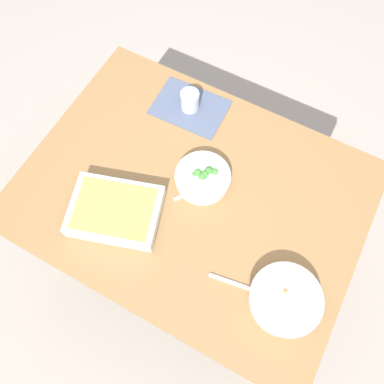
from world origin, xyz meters
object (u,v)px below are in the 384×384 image
drink_cup (190,101)px  broccoli_bowl (203,177)px  stew_bowl (285,299)px  baking_dish (115,211)px  spoon_by_stew (243,286)px  fork_on_table (200,188)px

drink_cup → broccoli_bowl: bearing=-53.4°
stew_bowl → baking_dish: (-0.62, -0.01, 0.00)m
spoon_by_stew → fork_on_table: size_ratio=1.14×
broccoli_bowl → drink_cup: (-0.19, 0.26, 0.01)m
stew_bowl → broccoli_bowl: broccoli_bowl is taller
broccoli_bowl → spoon_by_stew: size_ratio=1.13×
drink_cup → stew_bowl: bearing=-39.7°
baking_dish → stew_bowl: bearing=0.5°
stew_bowl → spoon_by_stew: stew_bowl is taller
drink_cup → fork_on_table: bearing=-55.4°
stew_bowl → fork_on_table: size_ratio=1.48×
spoon_by_stew → fork_on_table: 0.37m
broccoli_bowl → baking_dish: 0.32m
broccoli_bowl → fork_on_table: 0.04m
baking_dish → fork_on_table: 0.31m
drink_cup → fork_on_table: (0.20, -0.29, -0.04)m
baking_dish → fork_on_table: size_ratio=2.29×
stew_bowl → drink_cup: (-0.61, 0.51, 0.01)m
stew_bowl → baking_dish: same height
broccoli_bowl → spoon_by_stew: (0.29, -0.27, -0.03)m
stew_bowl → baking_dish: bearing=-179.5°
spoon_by_stew → drink_cup: bearing=132.2°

